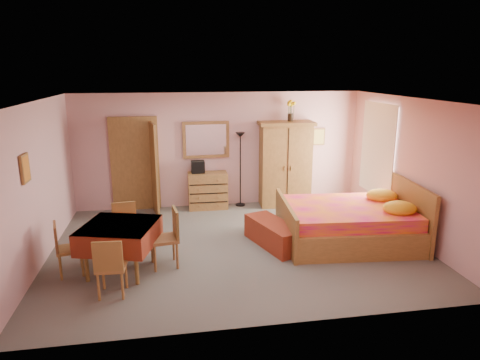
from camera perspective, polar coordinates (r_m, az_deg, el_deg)
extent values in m
plane|color=slate|center=(7.81, -0.36, -8.78)|extent=(6.50, 6.50, 0.00)
plane|color=brown|center=(7.19, -0.39, 10.62)|extent=(6.50, 6.50, 0.00)
cube|color=#D2989A|center=(9.81, -2.73, 4.02)|extent=(6.50, 0.10, 2.60)
cube|color=#D2989A|center=(5.05, 4.23, -6.32)|extent=(6.50, 0.10, 2.60)
cube|color=#D2989A|center=(7.60, -25.35, -0.54)|extent=(0.10, 5.00, 2.60)
cube|color=#D2989A|center=(8.52, 21.73, 1.37)|extent=(0.10, 5.00, 2.60)
cube|color=#9E6B35|center=(9.80, -13.80, 1.96)|extent=(1.06, 0.12, 2.15)
cube|color=white|center=(9.50, 17.92, 3.90)|extent=(0.08, 1.40, 1.95)
cube|color=orange|center=(6.94, -26.75, 1.39)|extent=(0.04, 0.32, 0.42)
cube|color=#D8BF59|center=(10.28, 10.44, 5.70)|extent=(0.30, 0.04, 0.40)
cube|color=#9D6935|center=(9.75, -4.30, -1.41)|extent=(0.89, 0.46, 0.83)
cube|color=white|center=(9.71, -4.55, 5.38)|extent=(1.05, 0.09, 0.83)
cube|color=black|center=(9.63, -5.63, 1.74)|extent=(0.30, 0.22, 0.27)
cube|color=black|center=(9.81, 0.04, 1.39)|extent=(0.28, 0.28, 1.71)
cube|color=olive|center=(9.87, 6.04, 2.11)|extent=(1.28, 0.70, 1.95)
cube|color=yellow|center=(9.79, 6.79, 9.18)|extent=(0.19, 0.19, 0.47)
cube|color=#DC1563|center=(8.07, 14.20, -4.22)|extent=(2.56, 2.09, 1.11)
cube|color=maroon|center=(7.77, 4.50, -7.19)|extent=(0.88, 1.40, 0.44)
cube|color=maroon|center=(7.00, -15.63, -8.72)|extent=(1.32, 1.32, 0.78)
cube|color=#B0773B|center=(6.34, -16.77, -10.89)|extent=(0.42, 0.42, 0.87)
cube|color=#9B6234|center=(7.57, -15.01, -6.47)|extent=(0.45, 0.45, 0.89)
cube|color=#A57437|center=(7.15, -21.77, -8.48)|extent=(0.47, 0.47, 0.85)
cube|color=#A06536|center=(7.00, -10.10, -7.65)|extent=(0.49, 0.49, 0.95)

